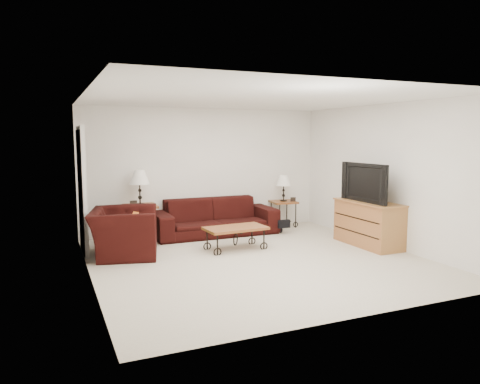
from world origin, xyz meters
The scene contains 20 objects.
ground centered at (0.00, 0.00, 0.00)m, with size 5.00×5.00×0.00m, color beige.
wall_back centered at (0.00, 2.50, 1.25)m, with size 5.00×0.02×2.50m, color white.
wall_front centered at (0.00, -2.50, 1.25)m, with size 5.00×0.02×2.50m, color white.
wall_left centered at (-2.50, 0.00, 1.25)m, with size 0.02×5.00×2.50m, color white.
wall_right centered at (2.50, 0.00, 1.25)m, with size 0.02×5.00×2.50m, color white.
ceiling centered at (0.00, 0.00, 2.50)m, with size 5.00×5.00×0.00m, color white.
doorway centered at (-2.47, 1.65, 1.02)m, with size 0.08×0.94×2.04m, color black.
sofa centered at (0.03, 2.02, 0.36)m, with size 2.43×0.95×0.71m, color black.
side_table_left centered at (-1.40, 2.20, 0.33)m, with size 0.60×0.60×0.66m, color brown.
side_table_right centered at (1.66, 2.20, 0.28)m, with size 0.51×0.51×0.56m, color brown.
lamp_left centered at (-1.40, 2.20, 0.98)m, with size 0.37×0.37×0.66m, color black, non-canonical shape.
lamp_right centered at (1.66, 2.20, 0.84)m, with size 0.32×0.32×0.56m, color black, non-canonical shape.
photo_frame_left centered at (-1.55, 2.05, 0.71)m, with size 0.13×0.02×0.11m, color black.
photo_frame_right centered at (1.81, 2.05, 0.60)m, with size 0.11×0.01×0.09m, color black.
coffee_table centered at (-0.06, 0.77, 0.20)m, with size 1.04×0.57×0.39m, color brown.
armchair centered at (-1.88, 1.12, 0.38)m, with size 1.18×1.03×0.76m, color black.
throw_pillow centered at (-1.72, 1.07, 0.52)m, with size 0.35×0.09×0.35m, color #AF4016.
tv_stand centered at (2.23, 0.10, 0.40)m, with size 0.55×1.32×0.79m, color olive.
television centered at (2.21, 0.10, 1.13)m, with size 1.18×0.15×0.68m, color black.
backpack centered at (1.31, 1.66, 0.25)m, with size 0.39×0.30×0.50m, color black.
Camera 1 is at (-3.00, -6.27, 1.92)m, focal length 33.94 mm.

